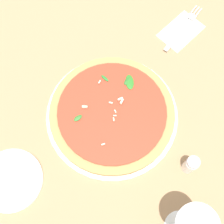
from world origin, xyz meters
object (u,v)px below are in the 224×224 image
Objects in this scene: side_plate_white at (11,180)px; shaker_pepper at (191,165)px; fork at (183,28)px; pizza_arugula_main at (112,114)px.

side_plate_white is 2.34× the size of shaker_pepper.
shaker_pepper reaches higher than fork.
pizza_arugula_main reaches higher than side_plate_white.
shaker_pepper is (0.11, -0.21, 0.02)m from pizza_arugula_main.
side_plate_white reaches higher than fork.
shaker_pepper reaches higher than pizza_arugula_main.
side_plate_white is at bearing -172.76° from pizza_arugula_main.
pizza_arugula_main is 5.19× the size of shaker_pepper.
fork is at bearing 60.06° from shaker_pepper.
fork is at bearing 16.93° from side_plate_white.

